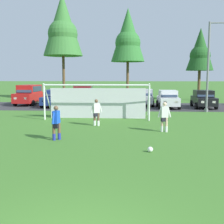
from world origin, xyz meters
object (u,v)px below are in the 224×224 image
at_px(soccer_ball, 150,149).
at_px(street_lamp, 210,66).
at_px(parked_car_slot_center, 124,98).
at_px(parked_car_slot_center_right, 145,97).
at_px(parked_car_slot_right, 168,99).
at_px(player_midfield_center, 56,123).
at_px(parked_car_slot_center_left, 84,95).
at_px(parked_car_slot_far_right, 203,99).
at_px(parked_car_slot_far_left, 29,95).
at_px(player_defender_far, 164,117).
at_px(soccer_goal, 97,101).
at_px(player_winger_left, 96,112).
at_px(parked_car_slot_left, 54,98).

distance_m(soccer_ball, street_lamp, 15.29).
xyz_separation_m(parked_car_slot_center, parked_car_slot_center_right, (2.15, 0.89, 0.00)).
distance_m(soccer_ball, parked_car_slot_right, 16.92).
xyz_separation_m(player_midfield_center, parked_car_slot_center_right, (5.07, 16.91, 0.05)).
height_order(player_midfield_center, parked_car_slot_center, parked_car_slot_center).
bearing_deg(parked_car_slot_center_right, parked_car_slot_center_left, -171.27).
height_order(player_midfield_center, parked_car_slot_center_left, parked_car_slot_center_left).
xyz_separation_m(parked_car_slot_right, parked_car_slot_far_right, (3.49, 0.29, 0.00)).
xyz_separation_m(player_midfield_center, parked_car_slot_far_right, (10.72, 14.98, 0.05)).
relative_size(parked_car_slot_far_left, parked_car_slot_center, 1.11).
xyz_separation_m(soccer_ball, parked_car_slot_center, (-1.38, 17.97, 0.77)).
bearing_deg(player_defender_far, player_midfield_center, -156.39).
height_order(soccer_ball, parked_car_slot_center, parked_car_slot_center).
distance_m(soccer_goal, player_midfield_center, 7.22).
bearing_deg(parked_car_slot_far_right, player_winger_left, -130.49).
bearing_deg(player_winger_left, parked_car_slot_center, 82.88).
height_order(soccer_goal, parked_car_slot_left, soccer_goal).
height_order(player_midfield_center, parked_car_slot_far_right, parked_car_slot_far_right).
distance_m(player_midfield_center, street_lamp, 15.80).
bearing_deg(parked_car_slot_center, parked_car_slot_left, -172.12).
relative_size(parked_car_slot_left, street_lamp, 0.56).
bearing_deg(soccer_goal, parked_car_slot_far_left, 131.00).
bearing_deg(parked_car_slot_right, parked_car_slot_center_left, 171.68).
xyz_separation_m(parked_car_slot_left, street_lamp, (14.42, -3.45, 3.05)).
bearing_deg(player_defender_far, parked_car_slot_center_left, 116.10).
bearing_deg(parked_car_slot_center_left, parked_car_slot_right, -8.32).
relative_size(soccer_ball, parked_car_slot_center_right, 0.05).
relative_size(soccer_ball, player_defender_far, 0.13).
bearing_deg(parked_car_slot_center, player_midfield_center, -100.35).
distance_m(player_defender_far, street_lamp, 10.91).
distance_m(soccer_ball, parked_car_slot_center_right, 18.90).
xyz_separation_m(parked_car_slot_center_left, parked_car_slot_right, (8.51, -1.24, -0.24)).
relative_size(parked_car_slot_center, street_lamp, 0.55).
bearing_deg(soccer_ball, parked_car_slot_right, 80.03).
distance_m(soccer_ball, player_midfield_center, 4.78).
relative_size(player_midfield_center, parked_car_slot_right, 0.39).
bearing_deg(soccer_goal, soccer_ball, -70.88).
bearing_deg(soccer_ball, parked_car_slot_center_right, 87.68).
xyz_separation_m(parked_car_slot_far_left, street_lamp, (17.69, -5.39, 2.81)).
height_order(parked_car_slot_far_right, street_lamp, street_lamp).
xyz_separation_m(player_defender_far, parked_car_slot_far_right, (5.34, 12.63, 0.05)).
relative_size(soccer_goal, player_winger_left, 4.54).
distance_m(player_defender_far, parked_car_slot_far_right, 13.71).
relative_size(player_midfield_center, parked_car_slot_center, 0.39).
xyz_separation_m(parked_car_slot_center, street_lamp, (7.36, -4.43, 3.05)).
distance_m(parked_car_slot_center, parked_car_slot_center_right, 2.33).
xyz_separation_m(soccer_ball, parked_car_slot_right, (2.93, 16.64, 0.77)).
xyz_separation_m(player_defender_far, parked_car_slot_left, (-9.51, 12.69, 0.05)).
bearing_deg(parked_car_slot_center, soccer_ball, -85.60).
relative_size(player_winger_left, street_lamp, 0.22).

